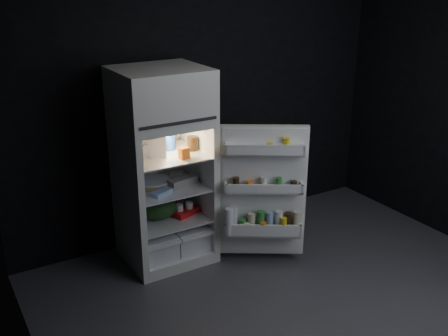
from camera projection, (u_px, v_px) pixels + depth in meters
floor at (307, 306)px, 4.23m from camera, size 4.00×3.40×0.00m
wall_back at (204, 100)px, 5.12m from camera, size 4.00×0.00×2.70m
wall_left at (28, 207)px, 2.79m from camera, size 0.00×3.40×2.70m
refrigerator at (162, 160)px, 4.65m from camera, size 0.76×0.71×1.78m
fridge_door at (263, 196)px, 4.61m from camera, size 0.71×0.54×1.22m
milk_jug at (156, 142)px, 4.52m from camera, size 0.21×0.21×0.24m
mayo_jar at (169, 142)px, 4.69m from camera, size 0.15×0.15×0.14m
jam_jar at (192, 143)px, 4.67m from camera, size 0.12×0.12×0.13m
amber_bottle at (136, 143)px, 4.53m from camera, size 0.09×0.09×0.22m
small_carton at (184, 153)px, 4.46m from camera, size 0.09×0.07×0.10m
egg_carton at (183, 181)px, 4.70m from camera, size 0.29×0.15×0.07m
pie at (153, 183)px, 4.70m from camera, size 0.39×0.39×0.04m
flat_package at (162, 192)px, 4.50m from camera, size 0.21×0.16×0.04m
wrapped_pkg at (176, 175)px, 4.88m from camera, size 0.16×0.14×0.05m
produce_bag at (159, 208)px, 4.73m from camera, size 0.38×0.34×0.20m
yogurt_tray at (185, 212)px, 4.83m from camera, size 0.29×0.22×0.05m
small_can_red at (178, 200)px, 5.03m from camera, size 0.09×0.09×0.09m
small_can_silver at (181, 201)px, 5.01m from camera, size 0.06×0.06×0.09m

